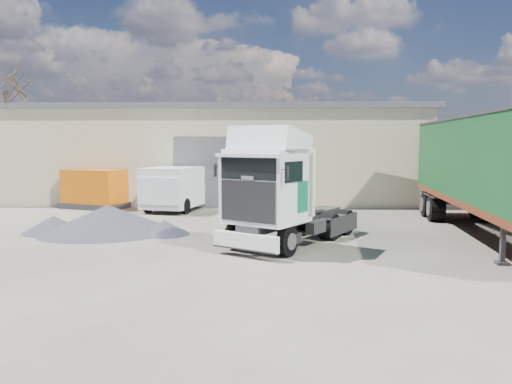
{
  "coord_description": "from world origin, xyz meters",
  "views": [
    {
      "loc": [
        1.12,
        -14.99,
        3.3
      ],
      "look_at": [
        0.4,
        3.0,
        1.52
      ],
      "focal_mm": 35.0,
      "sensor_mm": 36.0,
      "label": 1
    }
  ],
  "objects_px": {
    "tractor_unit": "(279,197)",
    "box_trailer": "(492,164)",
    "bare_tree": "(5,77)",
    "panel_van": "(180,187)",
    "orange_skip": "(96,191)"
  },
  "relations": [
    {
      "from": "bare_tree",
      "to": "tractor_unit",
      "type": "height_order",
      "value": "bare_tree"
    },
    {
      "from": "tractor_unit",
      "to": "box_trailer",
      "type": "relative_size",
      "value": 0.46
    },
    {
      "from": "box_trailer",
      "to": "orange_skip",
      "type": "relative_size",
      "value": 3.53
    },
    {
      "from": "bare_tree",
      "to": "box_trailer",
      "type": "xyz_separation_m",
      "value": [
        26.58,
        -17.46,
        -5.37
      ]
    },
    {
      "from": "bare_tree",
      "to": "box_trailer",
      "type": "height_order",
      "value": "bare_tree"
    },
    {
      "from": "bare_tree",
      "to": "panel_van",
      "type": "height_order",
      "value": "bare_tree"
    },
    {
      "from": "bare_tree",
      "to": "panel_van",
      "type": "xyz_separation_m",
      "value": [
        14.35,
        -10.41,
        -6.82
      ]
    },
    {
      "from": "tractor_unit",
      "to": "panel_van",
      "type": "relative_size",
      "value": 1.05
    },
    {
      "from": "tractor_unit",
      "to": "box_trailer",
      "type": "xyz_separation_m",
      "value": [
        7.37,
        1.88,
        0.95
      ]
    },
    {
      "from": "box_trailer",
      "to": "orange_skip",
      "type": "height_order",
      "value": "box_trailer"
    },
    {
      "from": "tractor_unit",
      "to": "panel_van",
      "type": "xyz_separation_m",
      "value": [
        -4.86,
        8.92,
        -0.5
      ]
    },
    {
      "from": "box_trailer",
      "to": "panel_van",
      "type": "relative_size",
      "value": 2.3
    },
    {
      "from": "tractor_unit",
      "to": "orange_skip",
      "type": "bearing_deg",
      "value": 166.74
    },
    {
      "from": "box_trailer",
      "to": "orange_skip",
      "type": "bearing_deg",
      "value": 161.59
    },
    {
      "from": "panel_van",
      "to": "box_trailer",
      "type": "bearing_deg",
      "value": -16.18
    }
  ]
}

